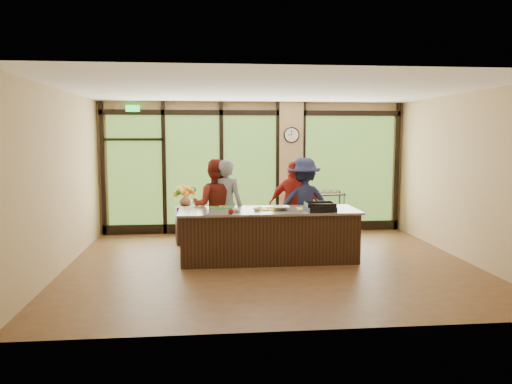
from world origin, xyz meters
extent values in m
plane|color=#55341E|center=(0.00, 0.00, 0.00)|extent=(7.00, 7.00, 0.00)
plane|color=white|center=(0.00, 0.00, 3.00)|extent=(7.00, 7.00, 0.00)
plane|color=tan|center=(0.00, 3.00, 1.50)|extent=(7.00, 0.00, 7.00)
plane|color=tan|center=(-3.50, 0.00, 1.50)|extent=(0.00, 6.00, 6.00)
plane|color=tan|center=(3.50, 0.00, 1.50)|extent=(0.00, 6.00, 6.00)
cube|color=tan|center=(0.85, 2.94, 1.50)|extent=(0.55, 0.12, 3.00)
cube|color=black|center=(0.00, 2.95, 2.75)|extent=(6.90, 0.08, 0.12)
cube|color=black|center=(0.00, 2.95, 0.12)|extent=(6.90, 0.08, 0.20)
cube|color=#19D83F|center=(-2.70, 2.90, 2.83)|extent=(0.30, 0.04, 0.14)
cube|color=#446D26|center=(-2.70, 2.97, 1.45)|extent=(1.20, 0.02, 2.50)
cube|color=#446D26|center=(-1.40, 2.97, 1.45)|extent=(1.20, 0.02, 2.50)
cube|color=#446D26|center=(-0.10, 2.97, 1.45)|extent=(1.20, 0.02, 2.50)
cube|color=#446D26|center=(2.25, 2.97, 1.45)|extent=(2.10, 0.02, 2.50)
cube|color=black|center=(-3.40, 2.95, 1.50)|extent=(0.08, 0.08, 3.00)
cube|color=black|center=(-2.05, 2.95, 1.50)|extent=(0.08, 0.08, 3.00)
cube|color=black|center=(-0.75, 2.95, 1.50)|extent=(0.08, 0.08, 3.00)
cube|color=black|center=(0.55, 2.95, 1.50)|extent=(0.08, 0.08, 3.00)
cube|color=black|center=(1.15, 2.95, 1.50)|extent=(0.08, 0.08, 3.00)
cube|color=black|center=(3.40, 2.95, 1.50)|extent=(0.08, 0.08, 3.00)
cube|color=black|center=(0.00, 0.30, 0.44)|extent=(3.10, 1.00, 0.88)
cube|color=slate|center=(0.00, 0.30, 0.90)|extent=(3.20, 1.10, 0.04)
cylinder|color=black|center=(0.85, 2.87, 2.25)|extent=(0.36, 0.04, 0.36)
cylinder|color=white|center=(0.85, 2.85, 2.25)|extent=(0.31, 0.01, 0.31)
cube|color=black|center=(0.85, 2.85, 2.30)|extent=(0.01, 0.00, 0.11)
cube|color=black|center=(0.80, 2.85, 2.25)|extent=(0.09, 0.00, 0.01)
imported|color=slate|center=(-0.73, 0.97, 0.90)|extent=(0.77, 0.66, 1.79)
imported|color=maroon|center=(-0.95, 1.05, 0.90)|extent=(0.96, 0.79, 1.79)
imported|color=maroon|center=(0.62, 1.15, 0.87)|extent=(1.09, 0.67, 1.74)
imported|color=#1C1F3E|center=(0.81, 1.15, 0.90)|extent=(1.20, 0.73, 1.80)
cube|color=black|center=(0.87, 0.01, 0.96)|extent=(0.54, 0.45, 0.09)
imported|color=silver|center=(0.20, 0.21, 0.96)|extent=(0.37, 0.37, 0.07)
cube|color=#308531|center=(-0.81, 0.63, 0.93)|extent=(0.48, 0.41, 0.01)
cube|color=yellow|center=(0.07, 0.34, 0.93)|extent=(0.46, 0.36, 0.01)
cube|color=yellow|center=(0.71, 0.32, 0.93)|extent=(0.38, 0.29, 0.01)
imported|color=white|center=(-0.58, 0.13, 0.94)|extent=(0.17, 0.17, 0.05)
imported|color=white|center=(-0.22, 0.21, 0.94)|extent=(0.16, 0.16, 0.04)
imported|color=white|center=(-0.16, 0.40, 0.94)|extent=(0.14, 0.14, 0.03)
imported|color=#A11012|center=(-0.70, -0.16, 0.96)|extent=(0.11, 0.11, 0.08)
cube|color=black|center=(-1.54, 1.82, 0.39)|extent=(0.45, 0.45, 0.78)
imported|color=olive|center=(-1.54, 1.82, 0.92)|extent=(0.29, 0.29, 0.28)
cube|color=black|center=(1.69, 2.75, 0.19)|extent=(0.79, 0.52, 0.03)
cube|color=black|center=(1.69, 2.75, 0.89)|extent=(0.79, 0.52, 0.03)
cylinder|color=black|center=(1.35, 2.56, 0.47)|extent=(0.03, 0.03, 0.94)
cylinder|color=black|center=(2.02, 2.56, 0.47)|extent=(0.03, 0.03, 0.94)
cylinder|color=black|center=(1.35, 2.94, 0.47)|extent=(0.03, 0.03, 0.94)
cylinder|color=black|center=(2.02, 2.94, 0.47)|extent=(0.03, 0.03, 0.94)
imported|color=silver|center=(1.46, 2.75, 0.96)|extent=(0.12, 0.12, 0.10)
imported|color=silver|center=(1.61, 2.75, 0.96)|extent=(0.12, 0.12, 0.10)
imported|color=silver|center=(1.77, 2.75, 0.96)|extent=(0.12, 0.12, 0.10)
imported|color=silver|center=(1.92, 2.75, 0.96)|extent=(0.12, 0.12, 0.10)
camera|label=1|loc=(-1.11, -8.45, 2.24)|focal=35.00mm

